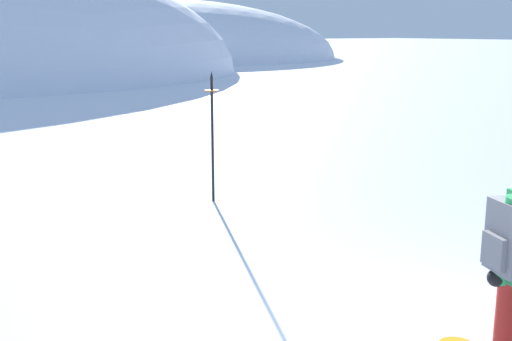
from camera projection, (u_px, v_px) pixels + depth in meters
name	position (u px, v px, depth m)	size (l,w,h in m)	color
ridge_peak_far	(161.00, 59.00, 54.56)	(31.19, 28.07, 10.01)	white
piste_marker_near	(212.00, 128.00, 8.67)	(0.20, 0.20, 1.82)	black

